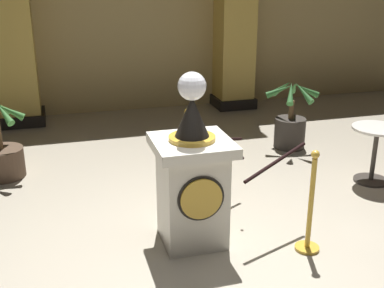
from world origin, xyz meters
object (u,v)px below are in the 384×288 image
object	(u,v)px
stanchion_far	(188,163)
pedestal_clock	(192,179)
potted_palm_left	(1,155)
potted_palm_right	(290,125)
cafe_table	(375,147)
stanchion_near	(310,216)

from	to	relation	value
stanchion_far	pedestal_clock	bearing A→B (deg)	-103.49
pedestal_clock	stanchion_far	bearing A→B (deg)	76.51
potted_palm_left	potted_palm_right	size ratio (longest dim) A/B	0.97
stanchion_far	cafe_table	distance (m)	2.40
pedestal_clock	potted_palm_left	size ratio (longest dim) A/B	1.64
pedestal_clock	potted_palm_right	bearing A→B (deg)	45.52
stanchion_near	cafe_table	size ratio (longest dim) A/B	1.40
potted_palm_right	stanchion_far	bearing A→B (deg)	-150.30
potted_palm_left	stanchion_far	bearing A→B (deg)	-26.19
pedestal_clock	stanchion_near	distance (m)	1.19
stanchion_near	potted_palm_right	xyz separation A→B (m)	(1.17, 2.73, 0.00)
potted_palm_right	cafe_table	size ratio (longest dim) A/B	1.47
stanchion_near	stanchion_far	xyz separation A→B (m)	(-0.76, 1.63, 0.01)
stanchion_near	potted_palm_left	world-z (taller)	potted_palm_left
stanchion_near	pedestal_clock	bearing A→B (deg)	155.24
pedestal_clock	stanchion_near	size ratio (longest dim) A/B	1.66
cafe_table	stanchion_far	bearing A→B (deg)	170.93
stanchion_near	potted_palm_left	distance (m)	4.06
stanchion_far	stanchion_near	bearing A→B (deg)	-64.83
potted_palm_right	potted_palm_left	bearing A→B (deg)	-179.99
cafe_table	potted_palm_right	bearing A→B (deg)	106.35
potted_palm_right	cafe_table	bearing A→B (deg)	-73.65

